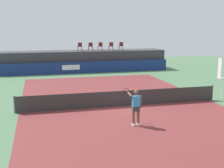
% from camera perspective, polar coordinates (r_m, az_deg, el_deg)
% --- Properties ---
extents(ground_plane, '(48.00, 48.00, 0.00)m').
position_cam_1_polar(ground_plane, '(20.89, -0.42, -2.17)').
color(ground_plane, '#4C704C').
extents(court_inner, '(12.00, 22.00, 0.00)m').
position_cam_1_polar(court_inner, '(18.08, 1.86, -4.26)').
color(court_inner, maroon).
rests_on(court_inner, ground).
extents(sponsor_wall, '(18.00, 0.22, 1.20)m').
position_cam_1_polar(sponsor_wall, '(30.92, -5.10, 3.22)').
color(sponsor_wall, navy).
rests_on(sponsor_wall, ground).
extents(spectator_platform, '(18.00, 2.80, 2.20)m').
position_cam_1_polar(spectator_platform, '(32.63, -5.61, 4.50)').
color(spectator_platform, '#38383D').
rests_on(spectator_platform, ground).
extents(spectator_chair_far_left, '(0.45, 0.45, 0.89)m').
position_cam_1_polar(spectator_chair_far_left, '(32.38, -6.24, 7.27)').
color(spectator_chair_far_left, '#561919').
rests_on(spectator_chair_far_left, spectator_platform).
extents(spectator_chair_left, '(0.46, 0.46, 0.89)m').
position_cam_1_polar(spectator_chair_left, '(32.35, -4.18, 7.30)').
color(spectator_chair_left, '#561919').
rests_on(spectator_chair_left, spectator_platform).
extents(spectator_chair_center, '(0.47, 0.47, 0.89)m').
position_cam_1_polar(spectator_chair_center, '(32.60, -2.29, 7.35)').
color(spectator_chair_center, '#561919').
rests_on(spectator_chair_center, spectator_platform).
extents(spectator_chair_right, '(0.44, 0.44, 0.89)m').
position_cam_1_polar(spectator_chair_right, '(32.81, -0.21, 7.38)').
color(spectator_chair_right, '#561919').
rests_on(spectator_chair_right, spectator_platform).
extents(spectator_chair_far_right, '(0.47, 0.47, 0.89)m').
position_cam_1_polar(spectator_chair_far_right, '(33.10, 1.71, 7.41)').
color(spectator_chair_far_right, '#561919').
rests_on(spectator_chair_far_right, spectator_platform).
extents(umpire_chair, '(0.48, 0.48, 2.76)m').
position_cam_1_polar(umpire_chair, '(20.64, 20.21, 1.47)').
color(umpire_chair, white).
rests_on(umpire_chair, ground).
extents(tennis_net, '(12.40, 0.02, 0.95)m').
position_cam_1_polar(tennis_net, '(17.96, 1.87, -2.81)').
color(tennis_net, '#2D2D2D').
rests_on(tennis_net, ground).
extents(net_post_near, '(0.10, 0.10, 1.00)m').
position_cam_1_polar(net_post_near, '(17.34, -18.27, -3.79)').
color(net_post_near, '#4C4C51').
rests_on(net_post_near, ground).
extents(net_post_far, '(0.10, 0.10, 1.00)m').
position_cam_1_polar(net_post_far, '(20.52, 18.75, -1.58)').
color(net_post_far, '#4C4C51').
rests_on(net_post_far, ground).
extents(tennis_player, '(0.65, 1.14, 1.77)m').
position_cam_1_polar(tennis_player, '(14.45, 4.60, -4.29)').
color(tennis_player, white).
rests_on(tennis_player, court_inner).
extents(tennis_ball, '(0.07, 0.07, 0.07)m').
position_cam_1_polar(tennis_ball, '(26.08, 7.86, 0.46)').
color(tennis_ball, '#D8EA33').
rests_on(tennis_ball, court_inner).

